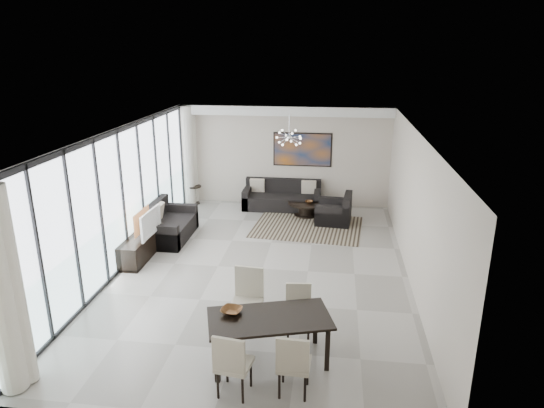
% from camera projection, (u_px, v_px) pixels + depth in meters
% --- Properties ---
extents(room_shell, '(6.00, 9.00, 2.90)m').
position_uv_depth(room_shell, '(285.00, 204.00, 9.71)').
color(room_shell, '#A8A39B').
rests_on(room_shell, ground).
extents(window_wall, '(0.37, 8.95, 2.90)m').
position_uv_depth(window_wall, '(127.00, 197.00, 10.11)').
color(window_wall, silver).
rests_on(window_wall, floor).
extents(soffit, '(5.98, 0.40, 0.26)m').
position_uv_depth(soffit, '(285.00, 111.00, 13.41)').
color(soffit, white).
rests_on(soffit, room_shell).
extents(painting, '(1.68, 0.04, 0.98)m').
position_uv_depth(painting, '(302.00, 150.00, 13.86)').
color(painting, '#A75717').
rests_on(painting, room_shell).
extents(chandelier, '(0.66, 0.66, 0.71)m').
position_uv_depth(chandelier, '(289.00, 137.00, 11.81)').
color(chandelier, silver).
rests_on(chandelier, room_shell).
extents(rug, '(2.92, 2.35, 0.01)m').
position_uv_depth(rug, '(307.00, 227.00, 12.57)').
color(rug, black).
rests_on(rug, floor).
extents(coffee_table, '(1.05, 1.05, 0.37)m').
position_uv_depth(coffee_table, '(307.00, 208.00, 13.41)').
color(coffee_table, black).
rests_on(coffee_table, floor).
extents(bowl_coffee, '(0.25, 0.25, 0.07)m').
position_uv_depth(bowl_coffee, '(309.00, 202.00, 13.27)').
color(bowl_coffee, brown).
rests_on(bowl_coffee, coffee_table).
extents(sofa_main, '(2.20, 0.90, 0.80)m').
position_uv_depth(sofa_main, '(282.00, 199.00, 13.97)').
color(sofa_main, black).
rests_on(sofa_main, floor).
extents(loveseat, '(0.97, 1.72, 0.86)m').
position_uv_depth(loveseat, '(167.00, 227.00, 11.77)').
color(loveseat, black).
rests_on(loveseat, floor).
extents(armchair, '(0.98, 1.02, 0.79)m').
position_uv_depth(armchair, '(335.00, 213.00, 12.82)').
color(armchair, black).
rests_on(armchair, floor).
extents(side_table, '(0.40, 0.40, 0.55)m').
position_uv_depth(side_table, '(195.00, 192.00, 14.34)').
color(side_table, black).
rests_on(side_table, floor).
extents(tv_console, '(0.47, 1.67, 0.52)m').
position_uv_depth(tv_console, '(141.00, 246.00, 10.72)').
color(tv_console, black).
rests_on(tv_console, floor).
extents(television, '(0.17, 0.99, 0.57)m').
position_uv_depth(television, '(146.00, 223.00, 10.56)').
color(television, gray).
rests_on(television, tv_console).
extents(dining_table, '(1.95, 1.36, 0.74)m').
position_uv_depth(dining_table, '(269.00, 322.00, 7.04)').
color(dining_table, black).
rests_on(dining_table, floor).
extents(dining_chair_sw, '(0.50, 0.50, 0.96)m').
position_uv_depth(dining_chair_sw, '(232.00, 362.00, 6.33)').
color(dining_chair_sw, beige).
rests_on(dining_chair_sw, floor).
extents(dining_chair_se, '(0.45, 0.45, 0.94)m').
position_uv_depth(dining_chair_se, '(293.00, 362.00, 6.34)').
color(dining_chair_se, beige).
rests_on(dining_chair_se, floor).
extents(dining_chair_nw, '(0.52, 0.52, 1.05)m').
position_uv_depth(dining_chair_nw, '(248.00, 294.00, 7.93)').
color(dining_chair_nw, beige).
rests_on(dining_chair_nw, floor).
extents(dining_chair_ne, '(0.44, 0.44, 0.89)m').
position_uv_depth(dining_chair_ne, '(298.00, 307.00, 7.73)').
color(dining_chair_ne, beige).
rests_on(dining_chair_ne, floor).
extents(bowl_dining, '(0.36, 0.36, 0.08)m').
position_uv_depth(bowl_dining, '(231.00, 311.00, 7.11)').
color(bowl_dining, brown).
rests_on(bowl_dining, dining_table).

